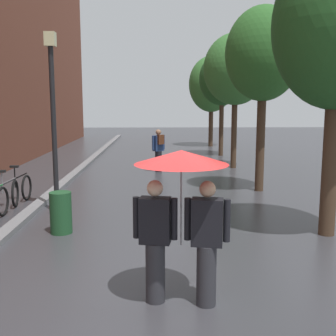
{
  "coord_description": "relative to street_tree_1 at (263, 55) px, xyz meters",
  "views": [
    {
      "loc": [
        -0.14,
        -5.33,
        2.63
      ],
      "look_at": [
        0.06,
        2.9,
        1.35
      ],
      "focal_mm": 44.81,
      "sensor_mm": 36.0,
      "label": 1
    }
  ],
  "objects": [
    {
      "name": "ground_plane",
      "position": [
        -2.92,
        -7.04,
        -4.0
      ],
      "size": [
        80.0,
        80.0,
        0.0
      ],
      "primitive_type": "plane",
      "color": "#38383D"
    },
    {
      "name": "kerb_strip",
      "position": [
        -6.12,
        2.96,
        -3.94
      ],
      "size": [
        0.3,
        36.0,
        0.12
      ],
      "primitive_type": "cube",
      "color": "slate",
      "rests_on": "ground"
    },
    {
      "name": "street_tree_1",
      "position": [
        0.0,
        0.0,
        0.0
      ],
      "size": [
        2.21,
        2.21,
        5.39
      ],
      "color": "#473323",
      "rests_on": "ground"
    },
    {
      "name": "street_tree_2",
      "position": [
        0.03,
        4.52,
        -0.07
      ],
      "size": [
        2.54,
        2.54,
        5.36
      ],
      "color": "#473323",
      "rests_on": "ground"
    },
    {
      "name": "street_tree_3",
      "position": [
        0.12,
        8.55,
        -0.22
      ],
      "size": [
        2.26,
        2.26,
        5.1
      ],
      "color": "#473323",
      "rests_on": "ground"
    },
    {
      "name": "street_tree_4",
      "position": [
        0.18,
        13.15,
        -0.27
      ],
      "size": [
        2.72,
        2.72,
        5.41
      ],
      "color": "#473323",
      "rests_on": "ground"
    },
    {
      "name": "parked_bicycle_4",
      "position": [
        -7.15,
        -1.08,
        -3.62
      ],
      "size": [
        1.11,
        0.74,
        0.96
      ],
      "color": "black",
      "rests_on": "ground"
    },
    {
      "name": "couple_under_umbrella",
      "position": [
        -2.76,
        -7.13,
        -2.59
      ],
      "size": [
        1.25,
        1.21,
        2.04
      ],
      "color": "#2D2D33",
      "rests_on": "ground"
    },
    {
      "name": "street_lamp_post",
      "position": [
        -5.52,
        -2.37,
        -1.52
      ],
      "size": [
        0.24,
        0.24,
        4.24
      ],
      "color": "black",
      "rests_on": "ground"
    },
    {
      "name": "litter_bin",
      "position": [
        -5.04,
        -4.05,
        -3.57
      ],
      "size": [
        0.44,
        0.44,
        0.85
      ],
      "primitive_type": "cylinder",
      "color": "#1E4C28",
      "rests_on": "ground"
    },
    {
      "name": "pedestrian_walking_midground",
      "position": [
        -3.03,
        3.64,
        -3.13
      ],
      "size": [
        0.49,
        0.45,
        1.63
      ],
      "color": "black",
      "rests_on": "ground"
    }
  ]
}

